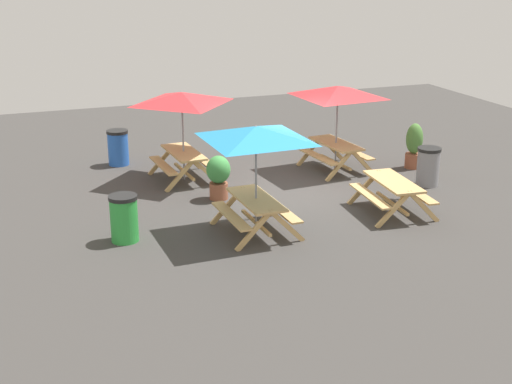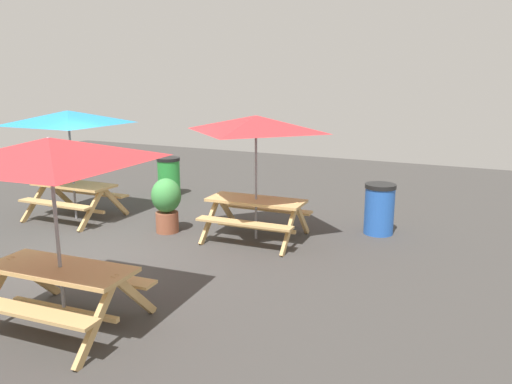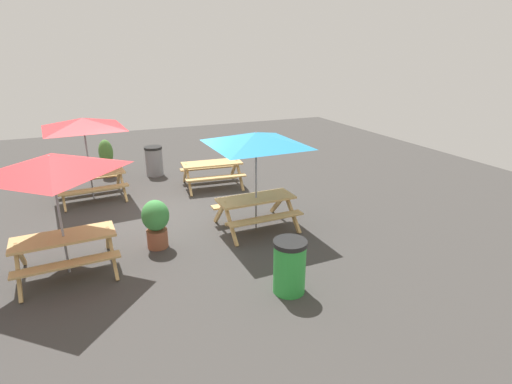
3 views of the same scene
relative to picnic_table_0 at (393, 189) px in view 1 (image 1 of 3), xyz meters
The scene contains 10 objects.
ground_plane 2.70m from the picnic_table_0, 137.17° to the right, with size 24.00×24.00×0.00m, color #3D3A38.
picnic_table_0 is the anchor object (origin of this frame).
picnic_table_1 5.70m from the picnic_table_0, 136.94° to the right, with size 2.10×2.10×2.34m.
picnic_table_2 3.60m from the picnic_table_0, 89.14° to the right, with size 2.83×2.83×2.34m.
picnic_table_3 3.74m from the picnic_table_0, behind, with size 2.82×2.82×2.34m.
trash_bin_green 6.00m from the picnic_table_0, 94.43° to the right, with size 0.59×0.59×0.98m.
trash_bin_gray 2.37m from the picnic_table_0, 127.42° to the left, with size 0.59×0.59×0.98m.
trash_bin_blue 7.89m from the picnic_table_0, 139.66° to the right, with size 0.59×0.59×0.98m.
potted_plant_0 4.09m from the picnic_table_0, 123.99° to the right, with size 0.58×0.58×1.07m.
potted_plant_1 3.75m from the picnic_table_0, 140.55° to the left, with size 0.46×0.46×1.24m.
Camera 1 is at (15.07, -6.41, 5.62)m, focal length 50.00 mm.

